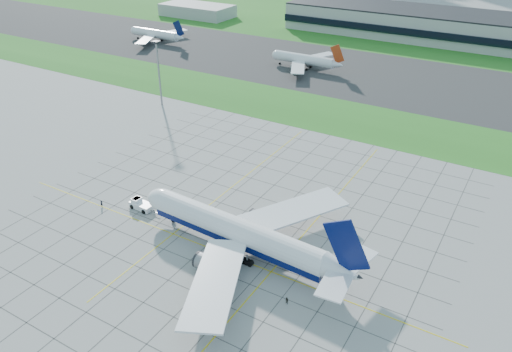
% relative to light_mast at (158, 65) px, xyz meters
% --- Properties ---
extents(ground, '(1400.00, 1400.00, 0.00)m').
position_rel_light_mast_xyz_m(ground, '(70.00, -65.00, -16.18)').
color(ground, '#9A9A95').
rests_on(ground, ground).
extents(grass_median, '(700.00, 35.00, 0.04)m').
position_rel_light_mast_xyz_m(grass_median, '(70.00, 25.00, -16.16)').
color(grass_median, '#23611B').
rests_on(grass_median, ground).
extents(asphalt_taxiway, '(700.00, 75.00, 0.04)m').
position_rel_light_mast_xyz_m(asphalt_taxiway, '(70.00, 80.00, -16.15)').
color(asphalt_taxiway, '#383838').
rests_on(asphalt_taxiway, ground).
extents(grass_far, '(700.00, 145.00, 0.04)m').
position_rel_light_mast_xyz_m(grass_far, '(70.00, 190.00, -16.16)').
color(grass_far, '#23611B').
rests_on(grass_far, ground).
extents(apron_markings, '(120.00, 130.00, 0.03)m').
position_rel_light_mast_xyz_m(apron_markings, '(70.43, -53.91, -16.17)').
color(apron_markings, '#474744').
rests_on(apron_markings, ground).
extents(service_block, '(50.00, 25.00, 8.00)m').
position_rel_light_mast_xyz_m(service_block, '(-90.00, 145.00, -12.18)').
color(service_block, '#B7B7B2').
rests_on(service_block, ground).
extents(light_mast, '(2.50, 2.50, 25.60)m').
position_rel_light_mast_xyz_m(light_mast, '(0.00, 0.00, 0.00)').
color(light_mast, gray).
rests_on(light_mast, ground).
extents(airliner, '(60.29, 60.97, 18.97)m').
position_rel_light_mast_xyz_m(airliner, '(77.60, -64.06, -10.99)').
color(airliner, white).
rests_on(airliner, ground).
extents(pushback_tug, '(9.77, 3.73, 2.70)m').
position_rel_light_mast_xyz_m(pushback_tug, '(45.17, -62.21, -14.98)').
color(pushback_tug, white).
rests_on(pushback_tug, ground).
extents(crew_near, '(0.58, 0.75, 1.85)m').
position_rel_light_mast_xyz_m(crew_near, '(35.40, -66.89, -15.26)').
color(crew_near, black).
rests_on(crew_near, ground).
extents(crew_far, '(1.01, 0.96, 1.65)m').
position_rel_light_mast_xyz_m(crew_far, '(95.62, -74.14, -15.36)').
color(crew_far, black).
rests_on(crew_far, ground).
extents(distant_jet_0, '(36.80, 42.66, 14.08)m').
position_rel_light_mast_xyz_m(distant_jet_0, '(-68.01, 76.00, -11.70)').
color(distant_jet_0, white).
rests_on(distant_jet_0, ground).
extents(distant_jet_1, '(35.58, 42.66, 14.08)m').
position_rel_light_mast_xyz_m(distant_jet_1, '(28.23, 73.31, -11.70)').
color(distant_jet_1, white).
rests_on(distant_jet_1, ground).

